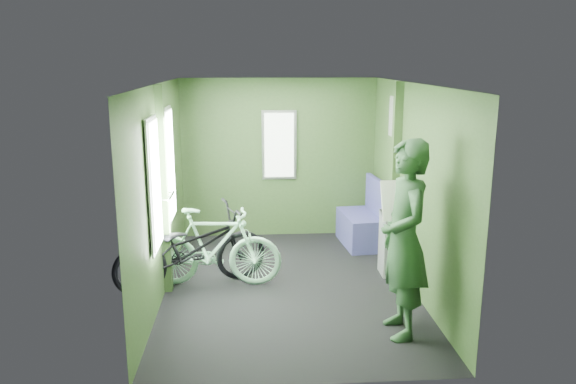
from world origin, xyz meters
name	(u,v)px	position (x,y,z in m)	size (l,w,h in m)	color
room	(285,164)	(-0.04, 0.04, 1.44)	(4.00, 4.02, 2.31)	black
bicycle_black	(193,287)	(-1.10, 0.07, 0.00)	(0.62, 1.78, 0.94)	black
bicycle_mint	(214,285)	(-0.86, 0.10, 0.00)	(0.44, 1.55, 0.93)	#9CE7B8
passenger	(404,239)	(0.99, -1.18, 0.94)	(0.48, 0.74, 1.87)	#294C2C
waste_box	(391,243)	(1.26, 0.32, 0.39)	(0.23, 0.32, 0.77)	slate
bench_seat	(363,225)	(1.15, 1.45, 0.28)	(0.58, 0.93, 0.94)	navy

